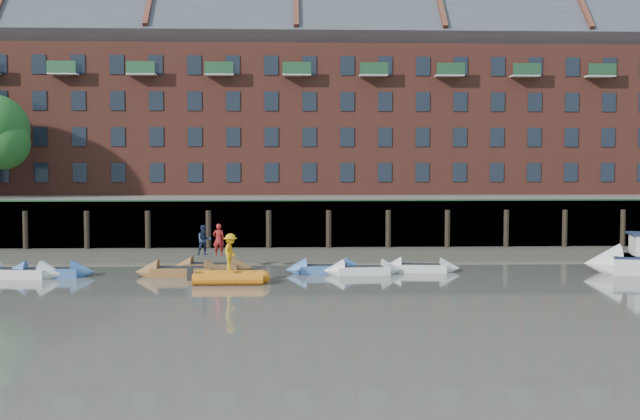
{
  "coord_description": "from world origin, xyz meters",
  "views": [
    {
      "loc": [
        -0.77,
        -31.51,
        5.78
      ],
      "look_at": [
        1.02,
        12.0,
        3.2
      ],
      "focal_mm": 45.0,
      "sensor_mm": 36.0,
      "label": 1
    }
  ],
  "objects": [
    {
      "name": "bank_terrace",
      "position": [
        0.0,
        36.0,
        1.6
      ],
      "size": [
        110.0,
        28.0,
        3.2
      ],
      "primitive_type": "cube",
      "color": "#5E594D",
      "rests_on": "ground"
    },
    {
      "name": "rowboat_2",
      "position": [
        -6.14,
        9.16,
        0.24
      ],
      "size": [
        4.71,
        1.39,
        1.37
      ],
      "rotation": [
        0.0,
        0.0,
        -0.01
      ],
      "color": "brown",
      "rests_on": "ground"
    },
    {
      "name": "mud_band",
      "position": [
        0.0,
        14.6,
        0.0
      ],
      "size": [
        110.0,
        1.6,
        0.1
      ],
      "primitive_type": "cube",
      "color": "#4C4336",
      "rests_on": "ground"
    },
    {
      "name": "rowboat_6",
      "position": [
        6.3,
        10.41,
        0.21
      ],
      "size": [
        4.23,
        1.64,
        1.2
      ],
      "rotation": [
        0.0,
        0.0,
        -0.11
      ],
      "color": "silver",
      "rests_on": "ground"
    },
    {
      "name": "apartment_terrace",
      "position": [
        -0.0,
        36.99,
        12.82
      ],
      "size": [
        80.6,
        15.56,
        20.98
      ],
      "color": "brown",
      "rests_on": "bank_terrace"
    },
    {
      "name": "rowboat_1",
      "position": [
        -12.82,
        9.21,
        0.23
      ],
      "size": [
        4.61,
        1.71,
        1.31
      ],
      "rotation": [
        0.0,
        0.0,
        0.09
      ],
      "color": "#3D66AA",
      "rests_on": "ground"
    },
    {
      "name": "person_rower_a",
      "position": [
        -4.41,
        11.0,
        1.69
      ],
      "size": [
        0.64,
        0.43,
        1.71
      ],
      "primitive_type": "imported",
      "rotation": [
        0.0,
        0.0,
        3.11
      ],
      "color": "maroon",
      "rests_on": "rowboat_3"
    },
    {
      "name": "river_wall",
      "position": [
        -0.0,
        22.38,
        1.59
      ],
      "size": [
        110.0,
        1.23,
        3.3
      ],
      "color": "#2D2A26",
      "rests_on": "ground"
    },
    {
      "name": "foreshore",
      "position": [
        0.0,
        18.0,
        0.0
      ],
      "size": [
        110.0,
        8.0,
        0.5
      ],
      "primitive_type": "cube",
      "color": "#3D382F",
      "rests_on": "ground"
    },
    {
      "name": "rowboat_5",
      "position": [
        3.15,
        9.64,
        0.21
      ],
      "size": [
        4.2,
        1.5,
        1.2
      ],
      "rotation": [
        0.0,
        0.0,
        0.07
      ],
      "color": "silver",
      "rests_on": "ground"
    },
    {
      "name": "ground",
      "position": [
        0.0,
        0.0,
        0.0
      ],
      "size": [
        220.0,
        220.0,
        0.0
      ],
      "primitive_type": "plane",
      "color": "#605B53",
      "rests_on": "ground"
    },
    {
      "name": "rowboat_3",
      "position": [
        -4.76,
        10.94,
        0.22
      ],
      "size": [
        4.4,
        1.62,
        1.25
      ],
      "rotation": [
        0.0,
        0.0,
        -0.09
      ],
      "color": "brown",
      "rests_on": "ground"
    },
    {
      "name": "rowboat_0",
      "position": [
        -14.22,
        9.01,
        0.24
      ],
      "size": [
        4.75,
        1.98,
        1.34
      ],
      "rotation": [
        0.0,
        0.0,
        -0.14
      ],
      "color": "silver",
      "rests_on": "ground"
    },
    {
      "name": "rowboat_4",
      "position": [
        1.24,
        10.14,
        0.22
      ],
      "size": [
        4.29,
        1.57,
        1.22
      ],
      "rotation": [
        0.0,
        0.0,
        0.09
      ],
      "color": "#3D66AA",
      "rests_on": "ground"
    },
    {
      "name": "rib_tender",
      "position": [
        -3.42,
        6.77,
        0.28
      ],
      "size": [
        3.66,
        1.75,
        0.63
      ],
      "rotation": [
        0.0,
        0.0,
        -0.01
      ],
      "color": "orange",
      "rests_on": "ground"
    },
    {
      "name": "person_rower_b",
      "position": [
        -5.2,
        11.19,
        1.65
      ],
      "size": [
        0.93,
        0.82,
        1.62
      ],
      "primitive_type": "imported",
      "rotation": [
        0.0,
        0.0,
        0.3
      ],
      "color": "#19233F",
      "rests_on": "rowboat_3"
    },
    {
      "name": "person_rib_crew",
      "position": [
        -3.49,
        6.84,
        1.49
      ],
      "size": [
        0.91,
        1.28,
        1.79
      ],
      "primitive_type": "imported",
      "rotation": [
        0.0,
        0.0,
        1.34
      ],
      "color": "orange",
      "rests_on": "rib_tender"
    }
  ]
}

